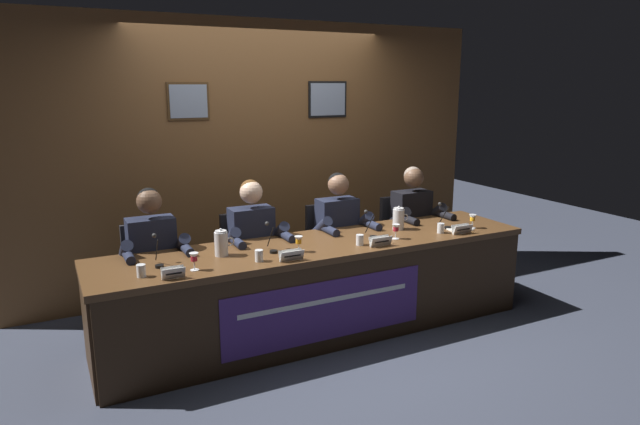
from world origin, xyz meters
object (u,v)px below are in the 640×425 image
(panelist_far_left, at_px, (154,255))
(panelist_far_right, at_px, (416,221))
(panelist_center_left, at_px, (255,242))
(nameplate_center_right, at_px, (380,241))
(microphone_center_left, at_px, (271,242))
(water_cup_far_left, at_px, (141,271))
(chair_center_right, at_px, (331,254))
(water_cup_far_right, at_px, (441,229))
(water_cup_center_right, at_px, (360,240))
(panelist_center_right, at_px, (341,231))
(nameplate_far_right, at_px, (462,229))
(conference_table, at_px, (326,275))
(water_cup_center_left, at_px, (259,256))
(microphone_far_left, at_px, (158,256))
(juice_glass_center_left, at_px, (299,241))
(nameplate_far_left, at_px, (173,273))
(chair_center_left, at_px, (248,267))
(document_stack_far_right, at_px, (459,229))
(water_pitcher_right_side, at_px, (399,219))
(chair_far_right, at_px, (403,243))
(microphone_center_right, at_px, (371,228))
(juice_glass_far_right, at_px, (473,219))
(water_pitcher_left_side, at_px, (221,243))
(juice_glass_far_left, at_px, (194,258))
(chair_far_left, at_px, (152,281))
(microphone_far_right, at_px, (445,220))
(nameplate_center_left, at_px, (291,255))

(panelist_far_left, height_order, panelist_far_right, same)
(panelist_center_left, height_order, nameplate_center_right, panelist_center_left)
(panelist_far_left, relative_size, microphone_center_left, 5.70)
(water_cup_far_left, bearing_deg, chair_center_right, 23.05)
(panelist_far_left, xyz_separation_m, water_cup_far_right, (2.29, -0.58, 0.08))
(water_cup_far_left, xyz_separation_m, water_cup_center_right, (1.67, -0.01, 0.00))
(panelist_center_right, distance_m, nameplate_far_right, 1.05)
(conference_table, distance_m, nameplate_far_right, 1.25)
(chair_center_right, bearing_deg, water_cup_center_left, -141.22)
(microphone_center_left, bearing_deg, microphone_far_left, 177.37)
(panelist_far_right, bearing_deg, juice_glass_center_left, -160.19)
(nameplate_far_left, height_order, chair_center_left, chair_center_left)
(panelist_far_left, relative_size, water_cup_far_left, 14.51)
(microphone_far_left, xyz_separation_m, document_stack_far_right, (2.55, -0.17, -0.07))
(chair_center_left, bearing_deg, water_pitcher_right_side, -22.84)
(chair_far_right, xyz_separation_m, water_pitcher_right_side, (-0.42, -0.51, 0.41))
(microphone_far_left, bearing_deg, chair_far_right, 13.33)
(conference_table, relative_size, water_cup_far_right, 42.17)
(panelist_far_left, bearing_deg, microphone_center_right, -14.06)
(panelist_center_left, distance_m, juice_glass_far_right, 1.92)
(chair_center_left, bearing_deg, document_stack_far_right, -24.28)
(conference_table, xyz_separation_m, water_pitcher_left_side, (-0.80, 0.14, 0.33))
(panelist_far_right, relative_size, water_pitcher_left_side, 5.87)
(chair_center_right, xyz_separation_m, juice_glass_far_right, (1.00, -0.78, 0.40))
(water_cup_far_left, xyz_separation_m, chair_center_right, (1.83, 0.78, -0.35))
(nameplate_far_left, height_order, chair_far_right, chair_far_right)
(juice_glass_far_right, bearing_deg, water_cup_center_right, -179.49)
(microphone_center_left, bearing_deg, water_cup_center_left, -132.66)
(water_cup_center_right, bearing_deg, water_cup_far_left, 179.73)
(juice_glass_far_left, relative_size, microphone_center_left, 0.57)
(chair_far_left, distance_m, microphone_far_right, 2.55)
(nameplate_center_right, distance_m, chair_far_right, 1.27)
(microphone_center_left, xyz_separation_m, water_pitcher_left_side, (-0.37, 0.07, 0.02))
(microphone_center_left, bearing_deg, chair_center_right, 36.75)
(chair_far_right, bearing_deg, juice_glass_far_left, -160.78)
(nameplate_center_right, distance_m, microphone_far_right, 0.85)
(microphone_far_left, bearing_deg, juice_glass_far_left, -45.77)
(panelist_far_left, bearing_deg, water_pitcher_right_side, -8.74)
(panelist_far_left, bearing_deg, panelist_center_left, 0.00)
(microphone_center_left, bearing_deg, conference_table, -8.95)
(panelist_center_left, xyz_separation_m, chair_far_right, (1.64, 0.20, -0.28))
(panelist_center_left, relative_size, panelist_center_right, 1.00)
(nameplate_center_left, distance_m, microphone_center_right, 0.90)
(panelist_center_right, relative_size, juice_glass_far_right, 9.94)
(nameplate_center_left, height_order, chair_center_right, chair_center_right)
(nameplate_far_right, bearing_deg, water_cup_far_right, 146.63)
(water_cup_center_left, bearing_deg, water_cup_far_right, 1.29)
(nameplate_far_right, xyz_separation_m, water_cup_far_right, (-0.15, 0.10, -0.00))
(water_cup_center_right, bearing_deg, panelist_center_left, 138.45)
(panelist_center_left, distance_m, juice_glass_center_left, 0.57)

